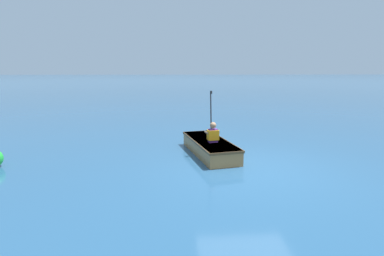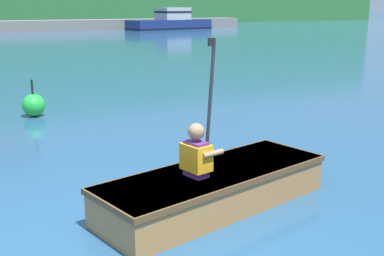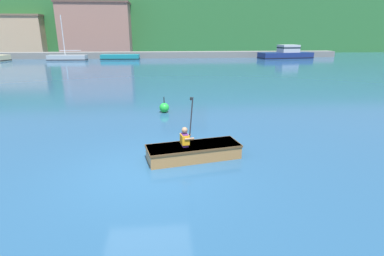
{
  "view_description": "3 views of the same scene",
  "coord_description": "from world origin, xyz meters",
  "px_view_note": "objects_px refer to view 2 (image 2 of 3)",
  "views": [
    {
      "loc": [
        -6.77,
        1.89,
        2.34
      ],
      "look_at": [
        1.37,
        1.35,
        0.76
      ],
      "focal_mm": 28.0,
      "sensor_mm": 36.0,
      "label": 1
    },
    {
      "loc": [
        -1.15,
        -3.24,
        2.09
      ],
      "look_at": [
        1.37,
        1.35,
        0.76
      ],
      "focal_mm": 45.0,
      "sensor_mm": 36.0,
      "label": 2
    },
    {
      "loc": [
        0.6,
        -7.05,
        3.4
      ],
      "look_at": [
        1.37,
        1.35,
        0.76
      ],
      "focal_mm": 28.0,
      "sensor_mm": 36.0,
      "label": 3
    }
  ],
  "objects_px": {
    "channel_buoy": "(34,105)",
    "rowboat_foreground": "(217,185)",
    "person_paddler": "(197,151)",
    "moored_boat_dock_west_inner": "(170,22)"
  },
  "relations": [
    {
      "from": "moored_boat_dock_west_inner",
      "to": "rowboat_foreground",
      "type": "distance_m",
      "value": 39.77
    },
    {
      "from": "rowboat_foreground",
      "to": "person_paddler",
      "type": "relative_size",
      "value": 2.02
    },
    {
      "from": "rowboat_foreground",
      "to": "channel_buoy",
      "type": "relative_size",
      "value": 3.88
    },
    {
      "from": "moored_boat_dock_west_inner",
      "to": "rowboat_foreground",
      "type": "bearing_deg",
      "value": -115.47
    },
    {
      "from": "moored_boat_dock_west_inner",
      "to": "person_paddler",
      "type": "distance_m",
      "value": 39.94
    },
    {
      "from": "channel_buoy",
      "to": "rowboat_foreground",
      "type": "bearing_deg",
      "value": -80.97
    },
    {
      "from": "rowboat_foreground",
      "to": "person_paddler",
      "type": "bearing_deg",
      "value": -168.28
    },
    {
      "from": "person_paddler",
      "to": "moored_boat_dock_west_inner",
      "type": "bearing_deg",
      "value": 64.2
    },
    {
      "from": "person_paddler",
      "to": "channel_buoy",
      "type": "height_order",
      "value": "person_paddler"
    },
    {
      "from": "moored_boat_dock_west_inner",
      "to": "channel_buoy",
      "type": "height_order",
      "value": "moored_boat_dock_west_inner"
    }
  ]
}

